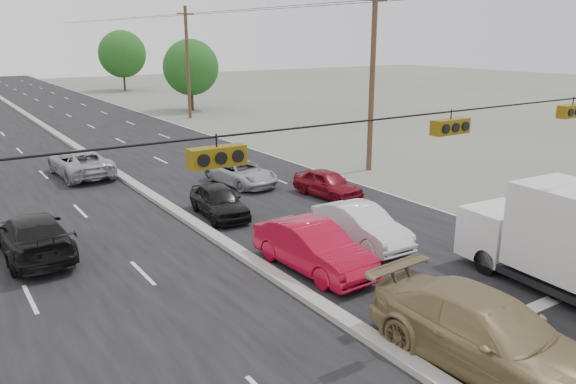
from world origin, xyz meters
The scene contains 17 objects.
ground centered at (0.00, 0.00, 0.00)m, with size 200.00×200.00×0.00m, color #606356.
road_surface centered at (0.00, 30.00, 0.00)m, with size 20.00×160.00×0.02m, color black.
center_median centered at (0.00, 30.00, 0.10)m, with size 0.50×160.00×0.20m, color gray.
utility_pole_right_b centered at (12.50, 15.00, 5.11)m, with size 1.60×0.30×10.00m.
utility_pole_right_c centered at (12.50, 40.00, 5.11)m, with size 1.60×0.30×10.00m.
traffic_signals centered at (1.40, 0.00, 5.49)m, with size 25.00×0.30×0.54m.
tree_right_mid centered at (15.00, 45.00, 4.34)m, with size 5.60×5.60×7.14m.
tree_right_far centered at (16.00, 70.00, 4.96)m, with size 6.40×6.40×8.16m.
box_truck centered at (6.69, -0.52, 1.68)m, with size 2.72×6.61×3.28m.
tan_sedan centered at (1.40, -1.64, 0.87)m, with size 2.44×5.99×1.74m, color olive.
red_sedan centered at (1.40, 5.16, 0.79)m, with size 1.67×4.78×1.58m, color #B00A27.
queue_car_a centered at (1.40, 11.98, 0.68)m, with size 1.60×3.97×1.35m, color black.
queue_car_b centered at (4.29, 6.14, 0.72)m, with size 1.52×4.37×1.44m, color white.
queue_car_c centered at (4.75, 16.09, 0.62)m, with size 2.07×4.49×1.25m, color #A4A6AB.
queue_car_e centered at (7.08, 11.82, 0.65)m, with size 1.53×3.80×1.29m, color maroon.
oncoming_near centered at (-6.03, 11.50, 0.76)m, with size 2.13×5.23×1.52m, color black.
oncoming_far centered at (-1.73, 22.49, 0.75)m, with size 2.49×5.39×1.50m, color #A2A3A9.
Camera 1 is at (-8.76, -8.69, 7.50)m, focal length 35.00 mm.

